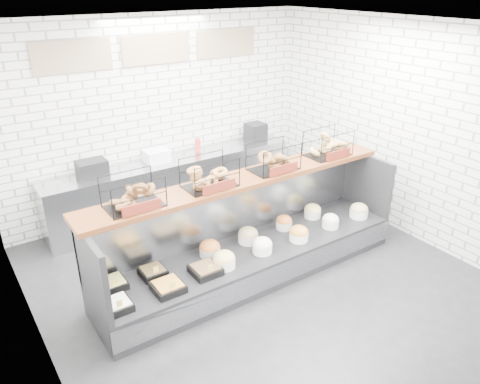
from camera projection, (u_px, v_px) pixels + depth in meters
ground at (267, 286)px, 5.73m from camera, size 5.50×5.50×0.00m
room_shell at (239, 111)px, 5.32m from camera, size 5.02×5.51×3.01m
display_case at (251, 251)px, 5.85m from camera, size 4.00×0.90×1.20m
bagel_shelf at (243, 169)px, 5.55m from camera, size 4.10×0.50×0.40m
prep_counter at (174, 185)px, 7.36m from camera, size 4.00×0.60×1.20m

